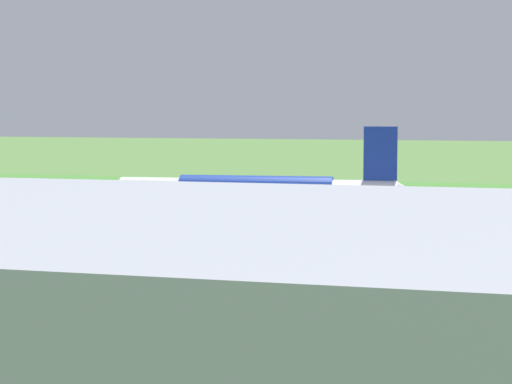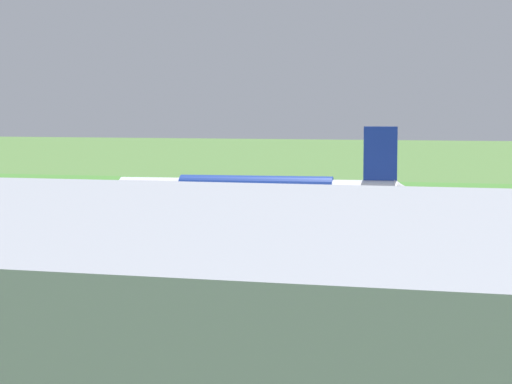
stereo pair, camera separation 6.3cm
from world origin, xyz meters
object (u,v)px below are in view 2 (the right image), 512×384
(service_truck_baggage, at_px, (205,233))
(airliner_parked_near, at_px, (449,250))
(no_stopping_sign, at_px, (190,185))
(service_truck_fuel, at_px, (20,199))
(traffic_cone_orange, at_px, (175,189))
(airliner_main, at_px, (258,193))

(service_truck_baggage, bearing_deg, airliner_parked_near, 145.33)
(no_stopping_sign, bearing_deg, airliner_parked_near, 122.53)
(service_truck_baggage, distance_m, no_stopping_sign, 79.88)
(service_truck_fuel, distance_m, traffic_cone_orange, 43.61)
(service_truck_fuel, bearing_deg, traffic_cone_orange, -113.18)
(service_truck_baggage, height_order, traffic_cone_orange, service_truck_baggage)
(airliner_main, relative_size, airliner_parked_near, 1.09)
(airliner_parked_near, distance_m, no_stopping_sign, 117.36)
(airliner_parked_near, bearing_deg, no_stopping_sign, -57.47)
(airliner_parked_near, bearing_deg, service_truck_baggage, -34.67)
(airliner_parked_near, bearing_deg, airliner_main, -57.05)
(no_stopping_sign, bearing_deg, traffic_cone_orange, -33.77)
(airliner_main, distance_m, airliner_parked_near, 65.09)
(service_truck_baggage, distance_m, traffic_cone_orange, 84.60)
(airliner_main, bearing_deg, service_truck_fuel, -8.49)
(service_truck_baggage, bearing_deg, service_truck_fuel, -37.10)
(airliner_main, height_order, service_truck_fuel, airliner_main)
(airliner_parked_near, height_order, service_truck_fuel, airliner_parked_near)
(no_stopping_sign, relative_size, traffic_cone_orange, 5.05)
(airliner_parked_near, relative_size, service_truck_fuel, 8.02)
(airliner_main, height_order, traffic_cone_orange, airliner_main)
(airliner_main, height_order, no_stopping_sign, airliner_main)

